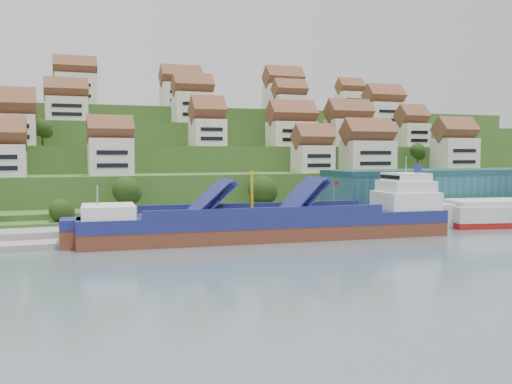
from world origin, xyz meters
name	(u,v)px	position (x,y,z in m)	size (l,w,h in m)	color
ground	(273,239)	(0.00, 0.00, 0.00)	(300.00, 300.00, 0.00)	slate
quay	(331,220)	(20.00, 15.00, 1.10)	(180.00, 14.00, 2.20)	gray
hillside	(166,168)	(0.00, 103.55, 10.66)	(260.00, 128.00, 31.00)	#2D4C1E
hillside_village	(207,123)	(4.25, 62.25, 24.96)	(155.87, 62.56, 29.74)	silver
hillside_trees	(158,151)	(-13.32, 45.03, 16.65)	(139.62, 62.87, 31.33)	#233D14
warehouse	(443,190)	(52.00, 17.00, 7.20)	(60.00, 15.00, 10.00)	#22505D
flagpole	(334,197)	(18.11, 10.00, 6.88)	(1.28, 0.16, 8.00)	gray
cargo_ship	(280,223)	(1.47, 0.34, 3.00)	(70.39, 16.20, 15.37)	brown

